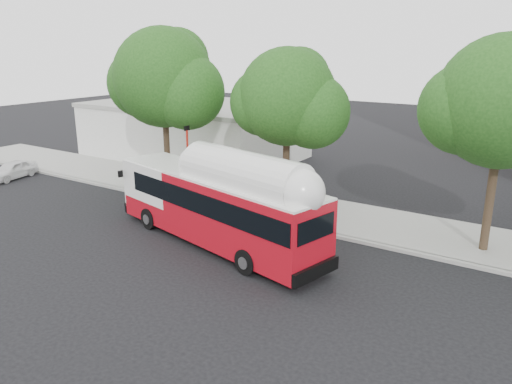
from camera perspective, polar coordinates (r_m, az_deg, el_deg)
ground at (r=21.91m, az=-2.20°, el=-6.82°), size 120.00×120.00×0.00m
sidewalk at (r=27.09m, az=5.73°, el=-2.07°), size 60.00×5.00×0.15m
curb_strip at (r=24.93m, az=2.97°, el=-3.68°), size 60.00×0.30×0.15m
red_curb_segment at (r=26.47m, az=-2.66°, el=-2.45°), size 10.00×0.32×0.16m
street_tree_left at (r=29.89m, az=-9.78°, el=12.31°), size 6.67×5.80×9.74m
street_tree_mid at (r=25.73m, az=4.46°, el=10.29°), size 5.75×5.00×8.62m
low_commercial_bldg at (r=40.30m, az=-7.12°, el=7.07°), size 16.20×10.20×4.25m
transit_bus at (r=22.15m, az=-4.50°, el=-1.87°), size 12.52×5.06×3.65m
parked_car at (r=37.24m, az=-26.07°, el=2.29°), size 3.72×2.07×1.20m
signal_pole at (r=28.05m, az=-7.76°, el=3.15°), size 0.13×0.42×4.42m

